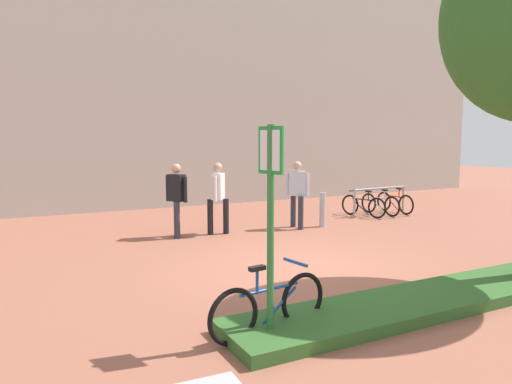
% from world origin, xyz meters
% --- Properties ---
extents(ground_plane, '(60.00, 60.00, 0.00)m').
position_xyz_m(ground_plane, '(0.00, 0.00, 0.00)').
color(ground_plane, '#9E5B47').
extents(building_facade, '(28.00, 1.20, 10.00)m').
position_xyz_m(building_facade, '(0.00, 8.91, 5.00)').
color(building_facade, '#B2ADA3').
rests_on(building_facade, ground).
extents(planter_strip, '(7.00, 1.10, 0.16)m').
position_xyz_m(planter_strip, '(0.85, -2.42, 0.08)').
color(planter_strip, '#336028').
rests_on(planter_strip, ground).
extents(parking_sign_post, '(0.13, 0.35, 2.45)m').
position_xyz_m(parking_sign_post, '(-2.13, -2.42, 1.60)').
color(parking_sign_post, '#2D7238').
rests_on(parking_sign_post, ground).
extents(bike_at_sign, '(1.67, 0.42, 0.86)m').
position_xyz_m(bike_at_sign, '(-2.05, -2.27, 0.35)').
color(bike_at_sign, black).
rests_on(bike_at_sign, ground).
extents(bike_rack_cluster, '(2.11, 1.66, 0.83)m').
position_xyz_m(bike_rack_cluster, '(5.21, 3.95, 0.35)').
color(bike_rack_cluster, '#99999E').
rests_on(bike_rack_cluster, ground).
extents(bollard_steel, '(0.16, 0.16, 0.90)m').
position_xyz_m(bollard_steel, '(2.51, 3.11, 0.45)').
color(bollard_steel, '#ADADB2').
rests_on(bollard_steel, ground).
extents(person_shirt_white, '(0.54, 0.53, 1.72)m').
position_xyz_m(person_shirt_white, '(1.81, 3.24, 0.98)').
color(person_shirt_white, '#2D2D38').
rests_on(person_shirt_white, ground).
extents(person_suited_dark, '(0.42, 0.53, 1.72)m').
position_xyz_m(person_suited_dark, '(-1.27, 3.59, 0.98)').
color(person_suited_dark, '#2D2D38').
rests_on(person_suited_dark, ground).
extents(person_shirt_blue, '(0.52, 0.50, 1.72)m').
position_xyz_m(person_shirt_blue, '(-0.28, 3.47, 0.98)').
color(person_shirt_blue, black).
rests_on(person_shirt_blue, ground).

